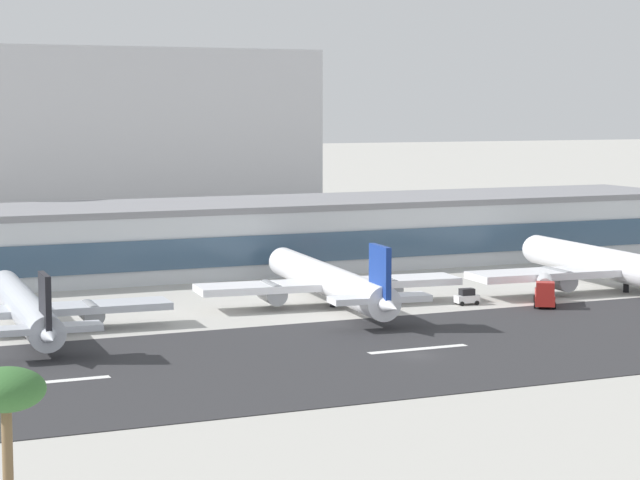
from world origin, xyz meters
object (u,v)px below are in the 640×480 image
Objects in this scene: distant_hotel_block at (43,128)px; airliner_black_tail_gate_0 at (26,309)px; terminal_building at (241,235)px; airliner_navy_tail_gate_1 at (332,283)px; service_baggage_tug_1 at (467,297)px; airliner_red_tail_gate_2 at (625,268)px; palm_tree_0 at (6,399)px; service_fuel_truck_0 at (545,291)px.

airliner_black_tail_gate_0 is (-38.59, -184.15, -18.05)m from distant_hotel_block.
distant_hotel_block reaches higher than terminal_building.
airliner_navy_tail_gate_1 is 18.50m from service_baggage_tug_1.
palm_tree_0 reaches higher than airliner_red_tail_gate_2.
distant_hotel_block is at bearing -8.79° from airliner_black_tail_gate_0.
distant_hotel_block is 2.99× the size of airliner_navy_tail_gate_1.
distant_hotel_block is 192.08m from airliner_red_tail_gate_2.
terminal_building is 41.17m from airliner_navy_tail_gate_1.
airliner_black_tail_gate_0 reaches higher than service_baggage_tug_1.
airliner_black_tail_gate_0 reaches higher than service_fuel_truck_0.
airliner_red_tail_gate_2 is 18.44m from service_fuel_truck_0.
palm_tree_0 reaches higher than service_baggage_tug_1.
terminal_building is at bearing -88.06° from distant_hotel_block.
airliner_navy_tail_gate_1 is at bearing 165.11° from service_baggage_tug_1.
airliner_black_tail_gate_0 is at bearing -178.44° from service_baggage_tug_1.
airliner_navy_tail_gate_1 is at bearing -92.86° from terminal_building.
terminal_building is 19.19× the size of service_fuel_truck_0.
airliner_red_tail_gate_2 reaches higher than service_baggage_tug_1.
terminal_building is 1.12× the size of distant_hotel_block.
airliner_navy_tail_gate_1 is at bearing 86.31° from airliner_red_tail_gate_2.
distant_hotel_block is 269.29m from palm_tree_0.
airliner_black_tail_gate_0 is 85.44m from airliner_red_tail_gate_2.
palm_tree_0 is (-58.66, -124.36, 5.63)m from terminal_building.
airliner_black_tail_gate_0 is at bearing 92.03° from airliner_red_tail_gate_2.
airliner_black_tail_gate_0 is at bearing -134.00° from terminal_building.
airliner_red_tail_gate_2 reaches higher than service_fuel_truck_0.
airliner_red_tail_gate_2 reaches higher than airliner_black_tail_gate_0.
terminal_building reaches higher than service_fuel_truck_0.
service_fuel_truck_0 is at bearing -24.36° from service_baggage_tug_1.
airliner_red_tail_gate_2 is (44.17, -5.11, 0.22)m from airliner_navy_tail_gate_1.
terminal_building reaches higher than airliner_black_tail_gate_0.
airliner_black_tail_gate_0 is 41.44m from airliner_navy_tail_gate_1.
service_fuel_truck_0 is (-17.52, -5.57, -1.45)m from airliner_red_tail_gate_2.
terminal_building is 3.13× the size of airliner_red_tail_gate_2.
palm_tree_0 is at bearing -101.56° from distant_hotel_block.
airliner_navy_tail_gate_1 is (2.67, -180.34, -17.75)m from distant_hotel_block.
service_fuel_truck_0 is at bearing 110.54° from airliner_red_tail_gate_2.
distant_hotel_block is 181.24m from airliner_navy_tail_gate_1.
airliner_red_tail_gate_2 is at bearing -47.62° from terminal_building.
palm_tree_0 is at bearing -130.17° from service_baggage_tug_1.
service_baggage_tug_1 is at bearing -71.83° from terminal_building.
terminal_building is 12.69× the size of palm_tree_0.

